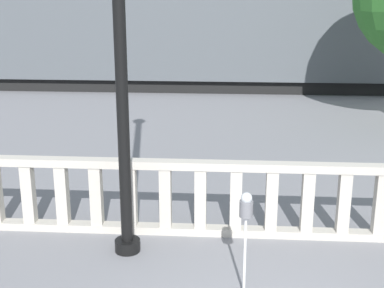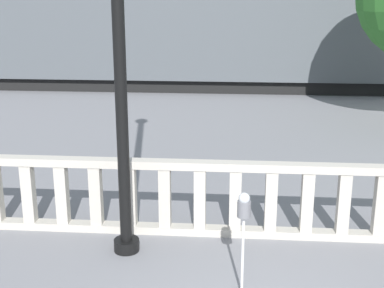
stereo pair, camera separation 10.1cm
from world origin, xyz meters
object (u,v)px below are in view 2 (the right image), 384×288
object	(u,v)px
lamppost	(118,25)
train_far	(268,26)
train_near	(188,42)
parking_meter	(244,213)

from	to	relation	value
lamppost	train_far	distance (m)	27.63
train_near	lamppost	bearing A→B (deg)	-88.79
train_near	train_far	xyz separation A→B (m)	(4.01, 12.25, -0.06)
lamppost	parking_meter	distance (m)	3.27
parking_meter	train_near	bearing A→B (deg)	97.72
train_near	train_far	size ratio (longest dim) A/B	0.79
lamppost	parking_meter	size ratio (longest dim) A/B	4.48
lamppost	train_near	distance (m)	15.17
lamppost	train_far	size ratio (longest dim) A/B	0.23
parking_meter	train_near	world-z (taller)	train_near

